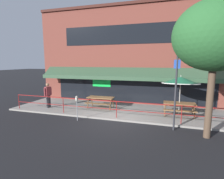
% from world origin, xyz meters
% --- Properties ---
extents(ground_plane, '(120.00, 120.00, 0.00)m').
position_xyz_m(ground_plane, '(0.00, 0.00, 0.00)').
color(ground_plane, black).
extents(patio_deck, '(15.00, 4.00, 0.10)m').
position_xyz_m(patio_deck, '(0.00, 2.00, 0.05)').
color(patio_deck, gray).
rests_on(patio_deck, ground).
extents(restaurant_building, '(15.00, 1.60, 7.48)m').
position_xyz_m(restaurant_building, '(0.00, 4.22, 3.71)').
color(restaurant_building, brown).
rests_on(restaurant_building, ground).
extents(patio_railing, '(13.84, 0.04, 0.97)m').
position_xyz_m(patio_railing, '(0.00, 0.30, 0.80)').
color(patio_railing, maroon).
rests_on(patio_railing, patio_deck).
extents(picnic_table_left, '(1.80, 1.42, 0.76)m').
position_xyz_m(picnic_table_left, '(-1.61, 2.02, 0.71)').
color(picnic_table_left, brown).
rests_on(picnic_table_left, patio_deck).
extents(picnic_table_centre, '(1.80, 1.42, 0.76)m').
position_xyz_m(picnic_table_centre, '(3.44, 1.77, 0.71)').
color(picnic_table_centre, brown).
rests_on(picnic_table_centre, patio_deck).
extents(patio_umbrella_centre, '(2.14, 2.14, 2.38)m').
position_xyz_m(patio_umbrella_centre, '(3.44, 1.88, 2.18)').
color(patio_umbrella_centre, '#B7B2A8').
rests_on(patio_umbrella_centre, patio_deck).
extents(pedestrian_walking, '(0.32, 0.61, 1.71)m').
position_xyz_m(pedestrian_walking, '(-5.13, 1.09, 1.06)').
color(pedestrian_walking, '#333338').
rests_on(pedestrian_walking, patio_deck).
extents(parking_meter_near, '(0.15, 0.16, 1.42)m').
position_xyz_m(parking_meter_near, '(-2.02, -0.59, 1.15)').
color(parking_meter_near, gray).
rests_on(parking_meter_near, ground).
extents(street_sign_pole, '(0.28, 0.09, 4.37)m').
position_xyz_m(street_sign_pole, '(3.06, -0.45, 2.24)').
color(street_sign_pole, '#2D2D33').
rests_on(street_sign_pole, ground).
extents(street_tree_curbside, '(3.35, 3.01, 6.21)m').
position_xyz_m(street_tree_curbside, '(4.50, -0.96, 4.46)').
color(street_tree_curbside, brown).
rests_on(street_tree_curbside, ground).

